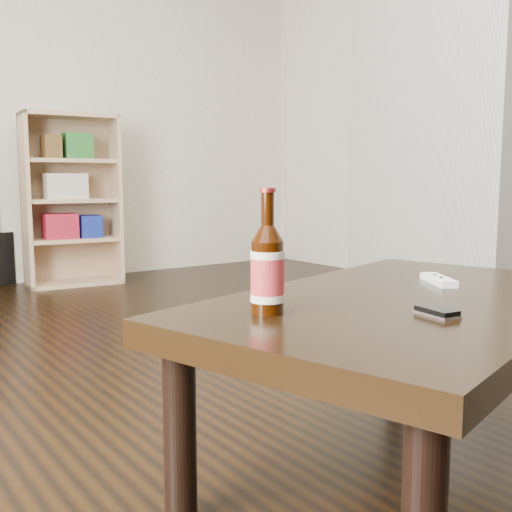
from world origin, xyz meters
TOP-DOWN VIEW (x-y plane):
  - floor at (0.00, 0.00)m, footprint 5.00×6.00m
  - chimney_breast at (2.35, 1.20)m, footprint 0.30×1.20m
  - bookshelf at (0.42, 2.74)m, footprint 0.66×0.36m
  - coffee_table at (0.15, -0.44)m, footprint 1.33×0.98m
  - beer_bottle at (-0.25, -0.39)m, footprint 0.10×0.10m
  - phone at (0.02, -0.62)m, footprint 0.06×0.10m
  - remote at (0.35, -0.37)m, footprint 0.12×0.16m

SIDE VIEW (x-z plane):
  - floor at x=0.00m, z-range -0.01..0.00m
  - coffee_table at x=0.15m, z-range 0.16..0.61m
  - phone at x=0.02m, z-range 0.45..0.46m
  - remote at x=0.35m, z-range 0.45..0.47m
  - beer_bottle at x=-0.25m, z-range 0.41..0.67m
  - bookshelf at x=0.42m, z-range 0.02..1.20m
  - chimney_breast at x=2.35m, z-range 0.00..2.70m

